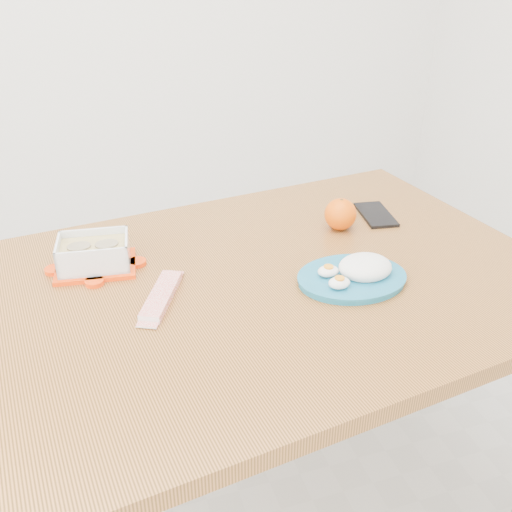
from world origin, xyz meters
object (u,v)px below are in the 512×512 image
object	(u,v)px
food_container	(94,254)
smartphone	(376,215)
orange_fruit	(340,214)
rice_plate	(356,272)
dining_table	(256,310)

from	to	relation	value
food_container	smartphone	distance (m)	0.76
food_container	smartphone	xyz separation A→B (m)	(0.75, 0.05, -0.03)
food_container	smartphone	bearing A→B (deg)	11.11
food_container	orange_fruit	distance (m)	0.63
orange_fruit	smartphone	size ratio (longest dim) A/B	0.54
orange_fruit	food_container	bearing A→B (deg)	-178.83
orange_fruit	rice_plate	xyz separation A→B (m)	(-0.08, -0.25, -0.02)
orange_fruit	rice_plate	distance (m)	0.26
food_container	orange_fruit	bearing A→B (deg)	8.32
smartphone	dining_table	bearing A→B (deg)	-144.02
food_container	smartphone	size ratio (longest dim) A/B	1.25
dining_table	rice_plate	world-z (taller)	rice_plate
dining_table	food_container	size ratio (longest dim) A/B	7.50
rice_plate	smartphone	distance (m)	0.36
dining_table	orange_fruit	bearing A→B (deg)	23.71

